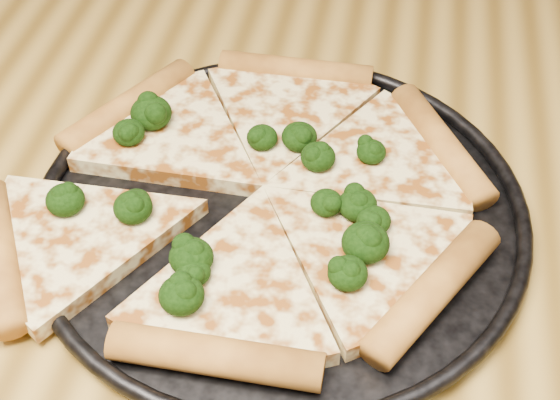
# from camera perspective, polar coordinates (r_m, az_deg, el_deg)

# --- Properties ---
(dining_table) EXTENTS (1.20, 0.90, 0.75)m
(dining_table) POSITION_cam_1_polar(r_m,az_deg,el_deg) (0.56, -7.21, -14.16)
(dining_table) COLOR olive
(dining_table) RESTS_ON ground
(pizza_pan) EXTENTS (0.33, 0.33, 0.02)m
(pizza_pan) POSITION_cam_1_polar(r_m,az_deg,el_deg) (0.52, 0.00, -0.65)
(pizza_pan) COLOR black
(pizza_pan) RESTS_ON dining_table
(pizza) EXTENTS (0.35, 0.29, 0.02)m
(pizza) POSITION_cam_1_polar(r_m,az_deg,el_deg) (0.52, -1.93, 0.68)
(pizza) COLOR beige
(pizza) RESTS_ON pizza_pan
(broccoli_florets) EXTENTS (0.22, 0.18, 0.02)m
(broccoli_florets) POSITION_cam_1_polar(r_m,az_deg,el_deg) (0.51, -2.80, 0.18)
(broccoli_florets) COLOR black
(broccoli_florets) RESTS_ON pizza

